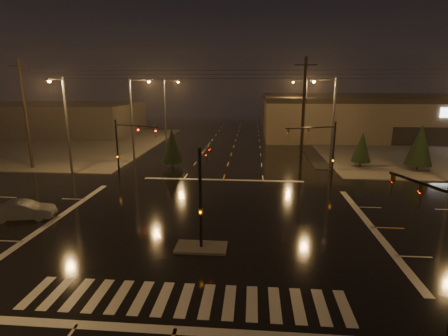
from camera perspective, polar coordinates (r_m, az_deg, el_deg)
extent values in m
plane|color=black|center=(24.66, -2.37, -8.83)|extent=(140.00, 140.00, 0.00)
cube|color=#4B4943|center=(59.91, 31.63, 2.64)|extent=(36.00, 36.00, 0.12)
cube|color=#4B4943|center=(62.74, -26.98, 3.60)|extent=(36.00, 36.00, 0.12)
cube|color=#4B4943|center=(21.03, -3.75, -12.80)|extent=(3.00, 1.60, 0.15)
cube|color=beige|center=(16.81, -6.41, -20.57)|extent=(15.00, 2.60, 0.01)
cube|color=beige|center=(15.23, -7.99, -24.75)|extent=(16.00, 0.50, 0.01)
cube|color=beige|center=(35.02, -0.15, -1.94)|extent=(16.00, 0.50, 0.01)
cube|color=#6E614E|center=(75.97, 30.02, 7.40)|extent=(60.00, 28.00, 7.00)
cube|color=black|center=(75.79, 30.32, 9.87)|extent=(60.20, 28.20, 0.80)
cube|color=#413D39|center=(75.19, -25.75, 7.29)|extent=(30.00, 18.00, 5.60)
cylinder|color=black|center=(19.90, -3.88, -5.23)|extent=(0.18, 0.18, 6.00)
cylinder|color=black|center=(21.42, -3.09, 3.06)|extent=(0.12, 4.50, 0.12)
imported|color=#594707|center=(23.40, -2.42, 3.86)|extent=(0.16, 0.20, 1.00)
cube|color=#594707|center=(20.13, -3.85, -7.12)|extent=(0.25, 0.18, 0.35)
cylinder|color=black|center=(34.57, 17.40, 2.32)|extent=(0.18, 0.18, 6.00)
cylinder|color=black|center=(32.91, 14.01, 6.41)|extent=(4.74, 1.82, 0.12)
imported|color=#594707|center=(31.88, 10.45, 6.28)|extent=(0.24, 0.22, 1.00)
cube|color=#594707|center=(34.71, 17.32, 1.19)|extent=(0.25, 0.18, 0.35)
cylinder|color=black|center=(36.28, -17.01, 2.87)|extent=(0.18, 0.18, 6.00)
cylinder|color=black|center=(34.31, -14.15, 6.69)|extent=(4.74, 1.82, 0.12)
imported|color=#594707|center=(32.96, -11.07, 6.48)|extent=(0.24, 0.22, 1.00)
cube|color=#594707|center=(36.42, -16.93, 1.78)|extent=(0.25, 0.18, 0.35)
cylinder|color=black|center=(16.09, 30.08, -2.39)|extent=(1.48, 3.80, 0.12)
imported|color=#594707|center=(17.36, 25.92, -1.01)|extent=(0.22, 0.24, 1.00)
cylinder|color=#38383A|center=(43.30, -14.80, 7.36)|extent=(0.24, 0.24, 10.00)
cylinder|color=#38383A|center=(42.69, -13.64, 13.80)|extent=(2.40, 0.14, 0.14)
cube|color=#38383A|center=(42.36, -12.18, 13.82)|extent=(0.70, 0.30, 0.18)
sphere|color=orange|center=(42.36, -12.17, 13.64)|extent=(0.32, 0.32, 0.32)
cylinder|color=#38383A|center=(58.57, -9.60, 9.16)|extent=(0.24, 0.24, 10.00)
cylinder|color=#38383A|center=(58.12, -8.61, 13.90)|extent=(2.40, 0.14, 0.14)
cube|color=#38383A|center=(57.88, -7.52, 13.89)|extent=(0.70, 0.30, 0.18)
sphere|color=orange|center=(57.88, -7.51, 13.76)|extent=(0.32, 0.32, 0.32)
cylinder|color=#38383A|center=(39.80, 17.34, 6.67)|extent=(0.24, 0.24, 10.00)
cylinder|color=#38383A|center=(39.30, 16.10, 13.70)|extent=(2.40, 0.14, 0.14)
cube|color=#38383A|center=(39.11, 14.46, 13.73)|extent=(0.70, 0.30, 0.18)
sphere|color=orange|center=(39.11, 14.45, 13.54)|extent=(0.32, 0.32, 0.32)
cylinder|color=#38383A|center=(59.39, 13.25, 9.05)|extent=(0.24, 0.24, 10.00)
cylinder|color=#38383A|center=(59.07, 12.33, 13.74)|extent=(2.40, 0.14, 0.14)
cube|color=#38383A|center=(58.94, 11.23, 13.74)|extent=(0.70, 0.30, 0.18)
sphere|color=orange|center=(58.94, 11.23, 13.62)|extent=(0.32, 0.32, 0.32)
cylinder|color=#38383A|center=(39.24, -24.20, 6.00)|extent=(0.24, 0.24, 10.00)
cylinder|color=#38383A|center=(37.94, -25.80, 12.92)|extent=(0.14, 2.40, 0.14)
cube|color=#38383A|center=(36.99, -26.66, 12.76)|extent=(0.30, 0.70, 0.18)
sphere|color=orange|center=(36.99, -26.64, 12.56)|extent=(0.32, 0.32, 0.32)
cylinder|color=black|center=(44.40, -29.64, 7.48)|extent=(0.32, 0.32, 12.00)
cube|color=black|center=(44.30, -30.45, 14.15)|extent=(2.20, 0.12, 0.12)
cylinder|color=black|center=(37.11, 12.78, 8.04)|extent=(0.32, 0.32, 12.00)
cube|color=black|center=(37.00, 13.22, 16.07)|extent=(2.20, 0.12, 0.12)
cylinder|color=black|center=(42.92, 21.34, 0.51)|extent=(0.18, 0.18, 0.70)
cone|color=black|center=(42.54, 21.58, 3.20)|extent=(2.17, 2.17, 3.39)
cylinder|color=black|center=(44.07, 28.98, 0.05)|extent=(0.18, 0.18, 0.70)
cone|color=black|center=(43.61, 29.37, 3.34)|extent=(2.85, 2.85, 4.46)
cylinder|color=black|center=(40.28, -8.39, 0.50)|extent=(0.18, 0.18, 0.70)
cone|color=black|center=(39.83, -8.50, 3.71)|extent=(2.49, 2.49, 3.88)
imported|color=#595D61|center=(28.70, -29.87, -6.00)|extent=(4.29, 2.31, 1.34)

